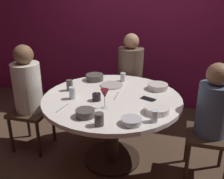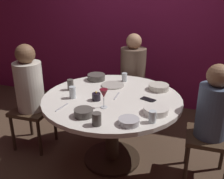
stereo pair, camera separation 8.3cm
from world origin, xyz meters
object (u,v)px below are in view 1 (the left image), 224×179
(cup_by_left_diner, at_px, (123,77))
(cup_by_right_diner, at_px, (72,93))
(seated_diner_left, at_px, (27,87))
(cell_phone, at_px, (148,99))
(dining_table, at_px, (112,110))
(bowl_sauce_side, at_px, (85,113))
(bowl_salad_center, at_px, (158,87))
(cup_near_candle, at_px, (154,116))
(seated_diner_back, at_px, (131,69))
(bowl_serving_large, at_px, (131,121))
(bowl_small_white, at_px, (95,77))
(bowl_rice_portion, at_px, (157,110))
(dinner_plate, at_px, (112,85))
(wine_glass, at_px, (104,94))
(candle_holder, at_px, (97,97))
(cup_far_edge, at_px, (70,85))
(cup_center_front, at_px, (99,119))
(seated_diner_right, at_px, (213,110))

(cup_by_left_diner, relative_size, cup_by_right_diner, 0.83)
(seated_diner_left, bearing_deg, cell_phone, 1.79)
(dining_table, height_order, bowl_sauce_side, bowl_sauce_side)
(bowl_salad_center, xyz_separation_m, cup_by_left_diner, (-0.41, 0.15, 0.02))
(cup_near_candle, bearing_deg, seated_diner_left, 164.56)
(seated_diner_back, bearing_deg, cup_near_candle, 19.31)
(cell_phone, xyz_separation_m, bowl_serving_large, (-0.07, -0.51, 0.02))
(bowl_serving_large, xyz_separation_m, bowl_small_white, (-0.61, 0.89, 0.01))
(seated_diner_left, xyz_separation_m, cup_by_right_diner, (0.58, -0.13, 0.05))
(bowl_salad_center, bearing_deg, bowl_rice_portion, -84.81)
(dinner_plate, height_order, bowl_rice_portion, bowl_rice_portion)
(dining_table, xyz_separation_m, wine_glass, (-0.00, -0.24, 0.27))
(dining_table, height_order, candle_holder, candle_holder)
(candle_holder, distance_m, cup_by_left_diner, 0.60)
(cell_phone, relative_size, cup_by_right_diner, 1.20)
(cup_near_candle, bearing_deg, cup_far_edge, 154.53)
(bowl_rice_portion, height_order, cup_far_edge, cup_far_edge)
(seated_diner_back, xyz_separation_m, dinner_plate, (-0.08, -0.62, 0.00))
(wine_glass, height_order, cup_center_front, wine_glass)
(bowl_salad_center, bearing_deg, wine_glass, -125.83)
(dining_table, relative_size, seated_diner_back, 1.13)
(bowl_salad_center, xyz_separation_m, cup_far_edge, (-0.88, -0.27, 0.03))
(seated_diner_back, relative_size, cup_by_left_diner, 12.39)
(cup_by_left_diner, height_order, cup_center_front, cup_center_front)
(bowl_rice_portion, relative_size, cup_by_left_diner, 2.20)
(cell_phone, bearing_deg, bowl_sauce_side, -21.08)
(dining_table, distance_m, cup_by_right_diner, 0.43)
(bowl_rice_portion, xyz_separation_m, cup_near_candle, (-0.00, -0.17, 0.02))
(bowl_serving_large, height_order, bowl_salad_center, bowl_salad_center)
(cell_phone, bearing_deg, cup_far_edge, -69.04)
(bowl_salad_center, relative_size, cup_center_front, 2.04)
(dinner_plate, bearing_deg, candle_holder, -95.19)
(candle_holder, bearing_deg, cup_near_candle, -25.16)
(seated_diner_back, xyz_separation_m, cup_far_edge, (-0.47, -0.86, 0.05))
(seated_diner_right, relative_size, bowl_serving_large, 6.81)
(seated_diner_left, relative_size, wine_glass, 6.81)
(cup_near_candle, bearing_deg, candle_holder, 154.84)
(dinner_plate, height_order, cup_by_left_diner, cup_by_left_diner)
(dining_table, xyz_separation_m, seated_diner_back, (0.00, 0.92, 0.15))
(cup_by_right_diner, bearing_deg, bowl_rice_portion, -5.93)
(seated_diner_right, distance_m, cup_by_left_diner, 1.05)
(cup_near_candle, xyz_separation_m, cup_center_front, (-0.41, -0.17, 0.00))
(candle_holder, relative_size, cup_near_candle, 0.93)
(cell_phone, xyz_separation_m, cup_center_front, (-0.30, -0.60, 0.05))
(wine_glass, height_order, bowl_sauce_side, wine_glass)
(candle_holder, height_order, cup_near_candle, cup_near_candle)
(wine_glass, height_order, bowl_rice_portion, wine_glass)
(wine_glass, bearing_deg, bowl_salad_center, 54.17)
(cup_near_candle, xyz_separation_m, cup_by_right_diner, (-0.81, 0.25, 0.01))
(seated_diner_left, xyz_separation_m, dinner_plate, (0.85, 0.30, 0.00))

